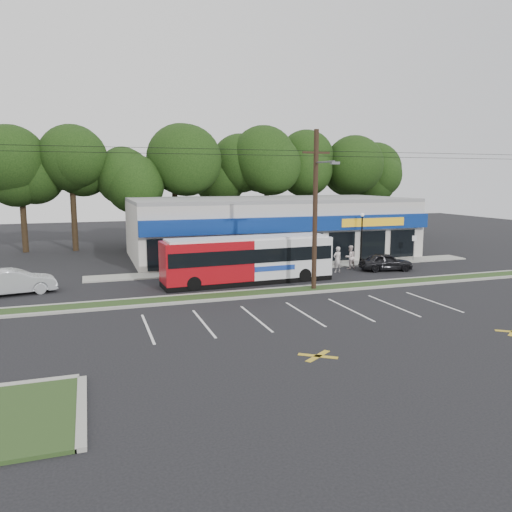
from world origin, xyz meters
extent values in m
plane|color=black|center=(0.00, 0.00, 0.00)|extent=(120.00, 120.00, 0.00)
cube|color=#283716|center=(0.00, 1.00, 0.06)|extent=(40.00, 1.60, 0.12)
cube|color=#9E9E93|center=(0.00, 0.15, 0.07)|extent=(40.00, 0.25, 0.14)
cube|color=#9E9E93|center=(0.00, 1.85, 0.07)|extent=(40.00, 0.25, 0.14)
cube|color=#9E9E93|center=(5.00, 9.00, 0.05)|extent=(32.00, 2.20, 0.10)
cube|color=#BAB4AD|center=(5.50, 16.00, 2.50)|extent=(25.00, 12.00, 5.00)
cube|color=navy|center=(5.50, 9.75, 3.40)|extent=(25.00, 0.50, 1.20)
cube|color=black|center=(5.50, 9.94, 1.40)|extent=(24.00, 0.12, 2.40)
cube|color=gold|center=(12.50, 9.48, 3.40)|extent=(6.00, 0.06, 0.70)
cube|color=gray|center=(5.50, 16.00, 5.15)|extent=(25.00, 12.00, 0.30)
cylinder|color=black|center=(3.00, 1.00, 5.00)|extent=(0.30, 0.30, 10.00)
cube|color=black|center=(3.00, 1.00, 8.60)|extent=(1.80, 0.12, 0.12)
cylinder|color=#59595E|center=(3.00, -0.20, 8.00)|extent=(0.10, 2.40, 0.10)
cube|color=#59595E|center=(3.00, -1.50, 7.90)|extent=(0.50, 0.25, 0.15)
cylinder|color=black|center=(0.00, 1.00, 8.70)|extent=(50.00, 0.02, 0.02)
cylinder|color=black|center=(0.00, 1.00, 8.40)|extent=(50.00, 0.02, 0.02)
cylinder|color=black|center=(11.00, 8.80, 2.00)|extent=(0.12, 0.12, 4.00)
sphere|color=silver|center=(11.00, 8.80, 4.10)|extent=(0.30, 0.30, 0.30)
cylinder|color=#59595E|center=(16.00, 8.60, 1.10)|extent=(0.06, 0.06, 2.20)
cube|color=white|center=(16.00, 8.55, 2.00)|extent=(0.45, 0.04, 0.45)
cylinder|color=black|center=(-16.00, 26.00, 2.86)|extent=(0.56, 0.56, 5.72)
sphere|color=black|center=(-16.00, 26.00, 8.45)|extent=(6.76, 6.76, 6.76)
cylinder|color=black|center=(-11.00, 26.00, 2.86)|extent=(0.56, 0.56, 5.72)
sphere|color=black|center=(-11.00, 26.00, 8.45)|extent=(6.76, 6.76, 6.76)
cylinder|color=black|center=(-6.00, 26.00, 2.86)|extent=(0.56, 0.56, 5.72)
sphere|color=black|center=(-6.00, 26.00, 8.45)|extent=(6.76, 6.76, 6.76)
cylinder|color=black|center=(-1.00, 26.00, 2.86)|extent=(0.56, 0.56, 5.72)
sphere|color=black|center=(-1.00, 26.00, 8.45)|extent=(6.76, 6.76, 6.76)
cylinder|color=black|center=(4.00, 26.00, 2.86)|extent=(0.56, 0.56, 5.72)
sphere|color=black|center=(4.00, 26.00, 8.45)|extent=(6.76, 6.76, 6.76)
cylinder|color=black|center=(9.00, 26.00, 2.86)|extent=(0.56, 0.56, 5.72)
sphere|color=black|center=(9.00, 26.00, 8.45)|extent=(6.76, 6.76, 6.76)
cylinder|color=black|center=(14.00, 26.00, 2.86)|extent=(0.56, 0.56, 5.72)
sphere|color=black|center=(14.00, 26.00, 8.45)|extent=(6.76, 6.76, 6.76)
cylinder|color=black|center=(19.00, 26.00, 2.86)|extent=(0.56, 0.56, 5.72)
sphere|color=black|center=(19.00, 26.00, 8.45)|extent=(6.76, 6.76, 6.76)
cylinder|color=black|center=(24.00, 26.00, 2.86)|extent=(0.56, 0.56, 5.72)
sphere|color=black|center=(24.00, 26.00, 8.45)|extent=(6.76, 6.76, 6.76)
cube|color=#A30C14|center=(-3.18, 4.35, 1.68)|extent=(5.95, 2.72, 2.67)
cube|color=white|center=(2.65, 4.65, 1.68)|extent=(5.95, 2.72, 2.67)
cube|color=black|center=(-0.26, 4.50, 0.19)|extent=(11.77, 2.96, 0.34)
cube|color=black|center=(-0.26, 4.50, 1.99)|extent=(11.54, 3.06, 0.92)
cube|color=black|center=(5.59, 4.79, 1.85)|extent=(0.16, 2.07, 1.36)
cube|color=#193899|center=(1.25, 3.34, 1.12)|extent=(2.91, 0.18, 0.34)
cube|color=white|center=(-0.26, 4.50, 3.06)|extent=(11.18, 2.74, 0.17)
cylinder|color=black|center=(-4.29, 3.20, 0.47)|extent=(0.95, 0.32, 0.93)
cylinder|color=black|center=(-4.40, 5.39, 0.47)|extent=(0.95, 0.32, 0.93)
cylinder|color=black|center=(3.52, 3.59, 0.47)|extent=(0.95, 0.32, 0.93)
cylinder|color=black|center=(3.41, 5.78, 0.47)|extent=(0.95, 0.32, 0.93)
imported|color=black|center=(11.22, 5.50, 0.69)|extent=(4.27, 2.36, 1.37)
imported|color=#B4B8BC|center=(-14.86, 5.78, 0.78)|extent=(4.97, 2.49, 1.57)
imported|color=beige|center=(7.32, 6.03, 0.98)|extent=(0.80, 0.61, 1.97)
imported|color=silver|center=(9.00, 7.09, 0.93)|extent=(0.98, 0.81, 1.85)
camera|label=1|loc=(-10.45, -27.25, 6.98)|focal=35.00mm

